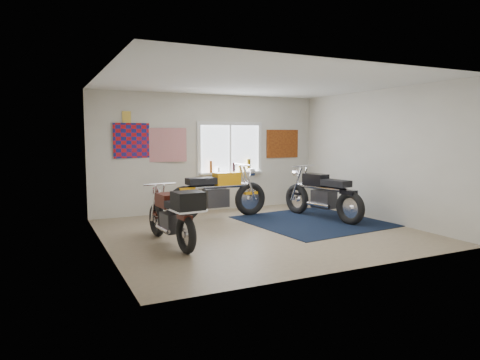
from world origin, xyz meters
name	(u,v)px	position (x,y,z in m)	size (l,w,h in m)	color
ground	(260,232)	(0.00, 0.00, 0.00)	(5.50, 5.50, 0.00)	#9E896B
room_shell	(261,142)	(0.00, 0.00, 1.64)	(5.50, 5.50, 5.50)	white
navy_rug	(312,221)	(1.40, 0.35, 0.01)	(2.50, 2.60, 0.01)	black
window_assembly	(230,152)	(0.50, 2.47, 1.37)	(1.66, 0.17, 1.26)	white
oil_bottles	(234,166)	(0.58, 2.40, 1.03)	(1.06, 0.09, 0.30)	#924915
flag_display	(126,117)	(-1.90, 2.48, 2.15)	(1.60, 0.10, 1.17)	red
triumph_poster	(282,144)	(1.95, 2.48, 1.55)	(0.90, 0.03, 0.70)	#A54C14
yellow_triumph	(218,195)	(-0.22, 1.50, 0.51)	(2.30, 0.69, 1.16)	black
black_chrome_bike	(322,196)	(1.75, 0.51, 0.49)	(0.72, 2.16, 1.12)	black
maroon_tourer	(174,216)	(-1.74, -0.33, 0.50)	(0.61, 1.89, 0.96)	black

